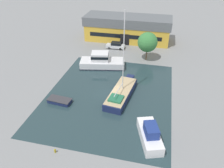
{
  "coord_description": "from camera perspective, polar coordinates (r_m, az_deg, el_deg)",
  "views": [
    {
      "loc": [
        7.57,
        -30.38,
        22.11
      ],
      "look_at": [
        0.0,
        1.96,
        1.0
      ],
      "focal_mm": 35.0,
      "sensor_mm": 36.0,
      "label": 1
    }
  ],
  "objects": [
    {
      "name": "ground_plane",
      "position": [
        38.32,
        -0.67,
        -2.8
      ],
      "size": [
        440.0,
        440.0,
        0.0
      ],
      "primitive_type": "plane",
      "color": "gray"
    },
    {
      "name": "water_canal",
      "position": [
        38.32,
        -0.67,
        -2.79
      ],
      "size": [
        21.27,
        26.17,
        0.01
      ],
      "primitive_type": "cube",
      "color": "#23383D",
      "rests_on": "ground"
    },
    {
      "name": "warehouse_building",
      "position": [
        60.85,
        4.06,
        14.35
      ],
      "size": [
        22.82,
        7.88,
        6.5
      ],
      "rotation": [
        0.0,
        0.0,
        -0.0
      ],
      "color": "gold",
      "rests_on": "ground"
    },
    {
      "name": "quay_tree_near_building",
      "position": [
        49.13,
        9.26,
        10.73
      ],
      "size": [
        4.35,
        4.35,
        6.46
      ],
      "color": "brown",
      "rests_on": "ground"
    },
    {
      "name": "parked_car",
      "position": [
        55.91,
        0.95,
        10.06
      ],
      "size": [
        4.66,
        1.86,
        1.65
      ],
      "rotation": [
        0.0,
        0.0,
        1.58
      ],
      "color": "silver",
      "rests_on": "ground"
    },
    {
      "name": "sailboat_moored",
      "position": [
        37.58,
        2.48,
        -2.27
      ],
      "size": [
        4.27,
        10.98,
        14.53
      ],
      "rotation": [
        0.0,
        0.0,
        -0.13
      ],
      "color": "#19234C",
      "rests_on": "water_canal"
    },
    {
      "name": "motor_cruiser",
      "position": [
        46.83,
        -2.7,
        5.84
      ],
      "size": [
        9.95,
        5.59,
        3.26
      ],
      "rotation": [
        0.0,
        0.0,
        1.76
      ],
      "color": "silver",
      "rests_on": "water_canal"
    },
    {
      "name": "small_dinghy",
      "position": [
        37.32,
        -13.53,
        -4.27
      ],
      "size": [
        4.09,
        2.17,
        0.7
      ],
      "rotation": [
        0.0,
        0.0,
        4.61
      ],
      "color": "#19234C",
      "rests_on": "water_canal"
    },
    {
      "name": "cabin_boat",
      "position": [
        29.95,
        9.86,
        -12.93
      ],
      "size": [
        4.1,
        6.45,
        2.81
      ],
      "rotation": [
        0.0,
        0.0,
        0.32
      ],
      "color": "white",
      "rests_on": "water_canal"
    },
    {
      "name": "mooring_bollard",
      "position": [
        29.57,
        -14.66,
        -16.5
      ],
      "size": [
        0.25,
        0.25,
        0.58
      ],
      "color": "olive",
      "rests_on": "ground"
    }
  ]
}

